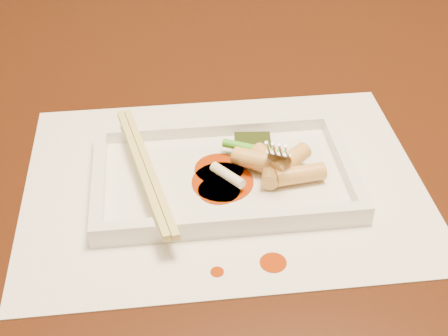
{
  "coord_description": "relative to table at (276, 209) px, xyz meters",
  "views": [
    {
      "loc": [
        -0.13,
        -0.55,
        1.16
      ],
      "look_at": [
        -0.07,
        -0.06,
        0.77
      ],
      "focal_mm": 50.0,
      "sensor_mm": 36.0,
      "label": 1
    }
  ],
  "objects": [
    {
      "name": "plate_rim_left",
      "position": [
        -0.19,
        -0.06,
        0.12
      ],
      "size": [
        0.01,
        0.14,
        0.01
      ],
      "primitive_type": "cube",
      "color": "white",
      "rests_on": "plate_base"
    },
    {
      "name": "plate_rim_near",
      "position": [
        -0.07,
        -0.14,
        0.12
      ],
      "size": [
        0.26,
        0.01,
        0.01
      ],
      "primitive_type": "cube",
      "color": "white",
      "rests_on": "plate_base"
    },
    {
      "name": "rice_cake_4",
      "position": [
        -0.04,
        -0.06,
        0.12
      ],
      "size": [
        0.05,
        0.04,
        0.02
      ],
      "primitive_type": "cylinder",
      "rotation": [
        1.57,
        0.0,
        0.97
      ],
      "color": "#E6C16B",
      "rests_on": "plate_base"
    },
    {
      "name": "plate_base",
      "position": [
        -0.07,
        -0.06,
        0.11
      ],
      "size": [
        0.26,
        0.16,
        0.01
      ],
      "primitive_type": "cube",
      "color": "white",
      "rests_on": "placemat"
    },
    {
      "name": "sauce_blob_2",
      "position": [
        -0.07,
        -0.07,
        0.11
      ],
      "size": [
        0.06,
        0.06,
        0.0
      ],
      "primitive_type": "cylinder",
      "color": "#9B2D04",
      "rests_on": "plate_base"
    },
    {
      "name": "plate_rim_far",
      "position": [
        -0.07,
        0.01,
        0.12
      ],
      "size": [
        0.26,
        0.01,
        0.01
      ],
      "primitive_type": "cube",
      "color": "white",
      "rests_on": "plate_base"
    },
    {
      "name": "plate_rim_right",
      "position": [
        0.05,
        -0.06,
        0.12
      ],
      "size": [
        0.01,
        0.14,
        0.01
      ],
      "primitive_type": "cube",
      "color": "white",
      "rests_on": "plate_base"
    },
    {
      "name": "rice_cake_5",
      "position": [
        -0.03,
        -0.07,
        0.13
      ],
      "size": [
        0.05,
        0.04,
        0.02
      ],
      "primitive_type": "cylinder",
      "rotation": [
        1.57,
        0.0,
        1.14
      ],
      "color": "#E6C16B",
      "rests_on": "plate_base"
    },
    {
      "name": "rice_cake_1",
      "position": [
        -0.02,
        -0.06,
        0.12
      ],
      "size": [
        0.04,
        0.04,
        0.02
      ],
      "primitive_type": "cylinder",
      "rotation": [
        1.57,
        0.0,
        0.47
      ],
      "color": "#E6C16B",
      "rests_on": "plate_base"
    },
    {
      "name": "rice_cake_2",
      "position": [
        -0.0,
        -0.07,
        0.13
      ],
      "size": [
        0.05,
        0.04,
        0.02
      ],
      "primitive_type": "cylinder",
      "rotation": [
        1.57,
        0.0,
        2.26
      ],
      "color": "#E6C16B",
      "rests_on": "plate_base"
    },
    {
      "name": "sauce_splatter_a",
      "position": [
        -0.04,
        -0.18,
        0.1
      ],
      "size": [
        0.02,
        0.02,
        0.0
      ],
      "primitive_type": "cylinder",
      "color": "#9B2D04",
      "rests_on": "placemat"
    },
    {
      "name": "veg_piece",
      "position": [
        -0.04,
        -0.02,
        0.12
      ],
      "size": [
        0.04,
        0.03,
        0.01
      ],
      "primitive_type": "cube",
      "rotation": [
        0.0,
        0.0,
        -0.1
      ],
      "color": "black",
      "rests_on": "plate_base"
    },
    {
      "name": "chopstick_a",
      "position": [
        -0.15,
        -0.06,
        0.13
      ],
      "size": [
        0.05,
        0.2,
        0.01
      ],
      "primitive_type": "cube",
      "rotation": [
        0.0,
        0.0,
        0.21
      ],
      "color": "#D7C76B",
      "rests_on": "plate_rim_near"
    },
    {
      "name": "rice_cake_0",
      "position": [
        -0.03,
        -0.07,
        0.12
      ],
      "size": [
        0.03,
        0.05,
        0.02
      ],
      "primitive_type": "cylinder",
      "rotation": [
        1.57,
        0.0,
        2.91
      ],
      "color": "#E6C16B",
      "rests_on": "plate_base"
    },
    {
      "name": "rice_cake_3",
      "position": [
        0.0,
        -0.08,
        0.12
      ],
      "size": [
        0.05,
        0.02,
        0.02
      ],
      "primitive_type": "cylinder",
      "rotation": [
        1.57,
        0.0,
        1.69
      ],
      "color": "#E6C16B",
      "rests_on": "plate_base"
    },
    {
      "name": "chopstick_b",
      "position": [
        -0.14,
        -0.06,
        0.13
      ],
      "size": [
        0.05,
        0.2,
        0.01
      ],
      "primitive_type": "cube",
      "rotation": [
        0.0,
        0.0,
        0.21
      ],
      "color": "#D7C76B",
      "rests_on": "plate_rim_near"
    },
    {
      "name": "sauce_blob_1",
      "position": [
        -0.08,
        -0.09,
        0.11
      ],
      "size": [
        0.04,
        0.04,
        0.0
      ],
      "primitive_type": "cylinder",
      "color": "#9B2D04",
      "rests_on": "plate_base"
    },
    {
      "name": "sauce_splatter_b",
      "position": [
        -0.09,
        -0.18,
        0.1
      ],
      "size": [
        0.01,
        0.01,
        0.0
      ],
      "primitive_type": "cylinder",
      "color": "#9B2D04",
      "rests_on": "placemat"
    },
    {
      "name": "sauce_blob_0",
      "position": [
        -0.07,
        -0.05,
        0.11
      ],
      "size": [
        0.05,
        0.05,
        0.0
      ],
      "primitive_type": "cylinder",
      "color": "#9B2D04",
      "rests_on": "plate_base"
    },
    {
      "name": "fork",
      "position": [
        -0.0,
        -0.05,
        0.18
      ],
      "size": [
        0.09,
        0.1,
        0.14
      ],
      "primitive_type": null,
      "color": "silver",
      "rests_on": "plate_base"
    },
    {
      "name": "placemat",
      "position": [
        -0.07,
        -0.06,
        0.1
      ],
      "size": [
        0.4,
        0.3,
        0.0
      ],
      "primitive_type": "cube",
      "color": "white",
      "rests_on": "table"
    },
    {
      "name": "scallion_white",
      "position": [
        -0.07,
        -0.08,
        0.12
      ],
      "size": [
        0.03,
        0.04,
        0.01
      ],
      "primitive_type": "cylinder",
      "rotation": [
        1.57,
        0.0,
        0.67
      ],
      "color": "#EAEACC",
      "rests_on": "plate_base"
    },
    {
      "name": "table",
      "position": [
        0.0,
        0.0,
        0.0
      ],
      "size": [
        1.4,
        0.9,
        0.75
      ],
      "color": "black",
      "rests_on": "ground"
    },
    {
      "name": "scallion_green",
      "position": [
        -0.03,
        -0.04,
        0.12
      ],
      "size": [
        0.08,
        0.04,
        0.01
      ],
      "primitive_type": "cylinder",
      "rotation": [
        1.57,
        0.0,
        1.12
      ],
      "color": "#329C19",
      "rests_on": "plate_base"
    }
  ]
}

